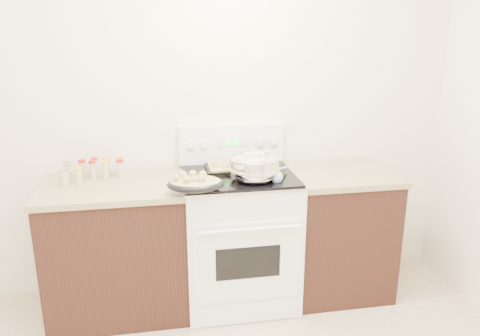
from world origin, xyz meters
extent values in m
cube|color=white|center=(0.00, 1.77, 1.35)|extent=(4.00, 0.05, 2.70)
cube|color=black|center=(-0.48, 1.43, 0.44)|extent=(0.90, 0.64, 0.88)
cube|color=brown|center=(-0.48, 1.43, 0.90)|extent=(0.93, 0.67, 0.04)
cube|color=black|center=(1.08, 1.43, 0.44)|extent=(0.70, 0.64, 0.88)
cube|color=brown|center=(1.08, 1.43, 0.90)|extent=(0.73, 0.67, 0.04)
cube|color=white|center=(0.35, 1.42, 0.46)|extent=(0.76, 0.66, 0.92)
cube|color=white|center=(0.35, 1.08, 0.45)|extent=(0.70, 0.01, 0.55)
cube|color=black|center=(0.35, 1.08, 0.46)|extent=(0.42, 0.01, 0.22)
cylinder|color=white|center=(0.35, 1.04, 0.70)|extent=(0.65, 0.02, 0.02)
cube|color=white|center=(0.35, 1.09, 0.08)|extent=(0.70, 0.01, 0.14)
cube|color=silver|center=(0.35, 1.42, 0.93)|extent=(0.78, 0.68, 0.01)
cube|color=black|center=(0.35, 1.42, 0.94)|extent=(0.74, 0.64, 0.01)
cube|color=white|center=(0.35, 1.72, 1.08)|extent=(0.76, 0.07, 0.28)
cylinder|color=white|center=(0.05, 1.67, 1.10)|extent=(0.06, 0.02, 0.06)
cylinder|color=white|center=(0.15, 1.67, 1.10)|extent=(0.06, 0.02, 0.06)
cylinder|color=white|center=(0.55, 1.67, 1.10)|extent=(0.06, 0.02, 0.06)
cylinder|color=white|center=(0.65, 1.67, 1.10)|extent=(0.06, 0.02, 0.06)
cube|color=#19E533|center=(0.35, 1.67, 1.10)|extent=(0.09, 0.00, 0.04)
cube|color=silver|center=(0.27, 1.67, 1.10)|extent=(0.05, 0.00, 0.05)
cube|color=silver|center=(0.43, 1.67, 1.10)|extent=(0.05, 0.00, 0.05)
ellipsoid|color=silver|center=(0.43, 1.29, 1.01)|extent=(0.40, 0.40, 0.20)
cylinder|color=silver|center=(0.43, 1.29, 0.95)|extent=(0.18, 0.18, 0.01)
torus|color=silver|center=(0.43, 1.29, 1.09)|extent=(0.34, 0.34, 0.02)
cylinder|color=silver|center=(0.43, 1.29, 1.03)|extent=(0.32, 0.32, 0.11)
cylinder|color=brown|center=(0.43, 1.29, 1.08)|extent=(0.30, 0.30, 0.00)
cube|color=beige|center=(0.33, 1.30, 1.08)|extent=(0.04, 0.04, 0.03)
cube|color=beige|center=(0.50, 1.36, 1.08)|extent=(0.03, 0.03, 0.03)
cube|color=beige|center=(0.40, 1.41, 1.08)|extent=(0.02, 0.02, 0.02)
cube|color=beige|center=(0.34, 1.27, 1.08)|extent=(0.04, 0.04, 0.02)
cube|color=beige|center=(0.45, 1.33, 1.08)|extent=(0.04, 0.04, 0.03)
cube|color=beige|center=(0.40, 1.41, 1.08)|extent=(0.03, 0.03, 0.02)
cube|color=beige|center=(0.54, 1.26, 1.08)|extent=(0.03, 0.03, 0.02)
cube|color=beige|center=(0.41, 1.18, 1.08)|extent=(0.04, 0.04, 0.03)
cube|color=beige|center=(0.47, 1.20, 1.08)|extent=(0.04, 0.04, 0.02)
cube|color=beige|center=(0.41, 1.23, 1.08)|extent=(0.03, 0.03, 0.02)
cube|color=beige|center=(0.40, 1.19, 1.08)|extent=(0.03, 0.03, 0.02)
ellipsoid|color=black|center=(0.04, 1.14, 0.98)|extent=(0.37, 0.27, 0.08)
ellipsoid|color=tan|center=(0.04, 1.14, 1.00)|extent=(0.33, 0.24, 0.06)
sphere|color=tan|center=(-0.08, 1.13, 1.03)|extent=(0.04, 0.04, 0.04)
sphere|color=tan|center=(0.07, 1.09, 1.03)|extent=(0.05, 0.05, 0.05)
sphere|color=tan|center=(0.08, 1.17, 1.03)|extent=(0.05, 0.05, 0.05)
sphere|color=tan|center=(-0.03, 1.13, 1.03)|extent=(0.04, 0.04, 0.04)
sphere|color=tan|center=(-0.04, 1.20, 1.03)|extent=(0.05, 0.05, 0.05)
sphere|color=tan|center=(0.02, 1.19, 1.03)|extent=(0.05, 0.05, 0.05)
sphere|color=tan|center=(0.02, 1.09, 1.03)|extent=(0.04, 0.04, 0.04)
sphere|color=tan|center=(-0.02, 1.09, 1.03)|extent=(0.04, 0.04, 0.04)
cube|color=black|center=(0.33, 1.53, 0.95)|extent=(0.39, 0.27, 0.02)
cube|color=tan|center=(0.33, 1.53, 0.97)|extent=(0.35, 0.23, 0.02)
sphere|color=tan|center=(0.46, 1.48, 0.98)|extent=(0.04, 0.04, 0.04)
sphere|color=tan|center=(0.36, 1.49, 0.98)|extent=(0.03, 0.03, 0.03)
sphere|color=tan|center=(0.23, 1.61, 0.98)|extent=(0.04, 0.04, 0.04)
sphere|color=tan|center=(0.28, 1.52, 0.98)|extent=(0.04, 0.04, 0.04)
sphere|color=tan|center=(0.27, 1.49, 0.98)|extent=(0.04, 0.04, 0.04)
sphere|color=tan|center=(0.19, 1.53, 0.98)|extent=(0.04, 0.04, 0.04)
sphere|color=tan|center=(0.47, 1.54, 0.98)|extent=(0.05, 0.05, 0.05)
sphere|color=tan|center=(0.37, 1.51, 0.98)|extent=(0.04, 0.04, 0.04)
sphere|color=tan|center=(0.39, 1.59, 0.98)|extent=(0.04, 0.04, 0.04)
sphere|color=tan|center=(0.23, 1.51, 0.98)|extent=(0.04, 0.04, 0.04)
cylinder|color=#A78B4C|center=(0.46, 1.32, 0.95)|extent=(0.17, 0.22, 0.01)
sphere|color=#A78B4C|center=(0.39, 1.23, 0.96)|extent=(0.04, 0.04, 0.04)
sphere|color=#99CCE4|center=(0.56, 1.21, 0.97)|extent=(0.08, 0.08, 0.08)
cylinder|color=#99CCE4|center=(0.62, 1.31, 1.00)|extent=(0.15, 0.23, 0.07)
cylinder|color=#BFB28C|center=(-0.79, 1.62, 0.96)|extent=(0.04, 0.04, 0.09)
cylinder|color=#B21414|center=(-0.79, 1.62, 1.02)|extent=(0.04, 0.04, 0.02)
cylinder|color=#BFB28C|center=(-0.69, 1.63, 0.97)|extent=(0.05, 0.05, 0.10)
cylinder|color=#B21414|center=(-0.69, 1.63, 1.03)|extent=(0.05, 0.05, 0.02)
cylinder|color=#BFB28C|center=(-0.61, 1.63, 0.97)|extent=(0.04, 0.04, 0.11)
cylinder|color=#B21414|center=(-0.61, 1.63, 1.04)|extent=(0.04, 0.04, 0.02)
cylinder|color=#BFB28C|center=(-0.52, 1.62, 0.97)|extent=(0.05, 0.05, 0.11)
cylinder|color=gold|center=(-0.52, 1.62, 1.03)|extent=(0.05, 0.05, 0.02)
cylinder|color=#BFB28C|center=(-0.44, 1.62, 0.98)|extent=(0.04, 0.04, 0.11)
cylinder|color=gold|center=(-0.44, 1.62, 1.04)|extent=(0.04, 0.04, 0.02)
cylinder|color=#BFB28C|center=(-0.77, 1.54, 0.97)|extent=(0.04, 0.04, 0.11)
cylinder|color=#B2B2B7|center=(-0.77, 1.54, 1.03)|extent=(0.04, 0.04, 0.02)
cylinder|color=#BFB28C|center=(-0.70, 1.54, 0.96)|extent=(0.05, 0.05, 0.09)
cylinder|color=#B2B2B7|center=(-0.70, 1.54, 1.02)|extent=(0.05, 0.05, 0.02)
cylinder|color=#BFB28C|center=(-0.61, 1.55, 0.98)|extent=(0.04, 0.04, 0.11)
cylinder|color=#B21414|center=(-0.61, 1.55, 1.04)|extent=(0.04, 0.04, 0.02)
cylinder|color=#BFB28C|center=(-0.53, 1.54, 0.97)|extent=(0.04, 0.04, 0.11)
cylinder|color=gold|center=(-0.53, 1.54, 1.04)|extent=(0.05, 0.05, 0.02)
cylinder|color=#BFB28C|center=(-0.43, 1.54, 0.98)|extent=(0.05, 0.05, 0.11)
cylinder|color=#B21414|center=(-0.43, 1.54, 1.04)|extent=(0.05, 0.05, 0.02)
cylinder|color=#BFB28C|center=(-0.78, 1.45, 0.97)|extent=(0.05, 0.05, 0.10)
cylinder|color=#B2B2B7|center=(-0.78, 1.45, 1.03)|extent=(0.05, 0.05, 0.02)
cylinder|color=#BFB28C|center=(-0.69, 1.45, 0.97)|extent=(0.04, 0.04, 0.10)
cylinder|color=gold|center=(-0.69, 1.45, 1.03)|extent=(0.05, 0.05, 0.02)
camera|label=1|loc=(-0.18, -1.54, 1.90)|focal=35.00mm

